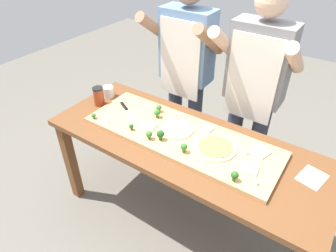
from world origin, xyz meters
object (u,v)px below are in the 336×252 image
Objects in this scene: broccoli_floret_center_left at (149,134)px; broccoli_floret_front_mid at (235,175)px; broccoli_floret_front_right at (94,115)px; broccoli_floret_front_left at (159,108)px; flour_cup at (108,92)px; recipe_note at (312,177)px; chefs_knife at (127,110)px; prep_table at (184,153)px; pizza_slice_near_left at (261,152)px; cheese_crumble_b at (108,122)px; cheese_crumble_d at (176,115)px; broccoli_floret_back_left at (157,113)px; broccoli_floret_back_mid at (131,127)px; pizza_slice_far_right at (149,127)px; broccoli_floret_back_right at (184,147)px; broccoli_floret_center_right at (160,134)px; pizza_whole_white_garlic at (178,129)px; pizza_slice_near_right at (208,128)px; pizza_whole_pesto_green at (215,147)px; cheese_crumble_c at (256,183)px; cheese_crumble_a at (246,152)px; sauce_jar at (99,96)px; cook_right at (254,87)px; cook_left at (186,68)px; pizza_slice_center at (250,168)px.

broccoli_floret_front_mid reaches higher than broccoli_floret_center_left.
broccoli_floret_front_left is at bearing 44.97° from broccoli_floret_front_right.
flour_cup is 0.54× the size of recipe_note.
chefs_knife reaches higher than recipe_note.
prep_table is 0.49m from pizza_slice_near_left.
broccoli_floret_front_right is at bearing -170.27° from cheese_crumble_b.
cheese_crumble_d is (0.33, 0.15, 0.00)m from chefs_knife.
broccoli_floret_center_left is at bearing -142.11° from prep_table.
broccoli_floret_back_mid is (-0.05, -0.22, -0.01)m from broccoli_floret_back_left.
broccoli_floret_front_right reaches higher than pizza_slice_far_right.
broccoli_floret_back_right is 0.70× the size of flour_cup.
broccoli_floret_center_right is at bearing 173.91° from broccoli_floret_back_right.
pizza_whole_white_garlic is 3.01× the size of pizza_slice_near_right.
chefs_knife and pizza_whole_pesto_green have the same top height.
chefs_knife is 1.05m from cheese_crumble_c.
broccoli_floret_front_left reaches higher than broccoli_floret_back_mid.
prep_table is 101.29× the size of cheese_crumble_a.
sauce_jar is (-0.59, -0.17, 0.04)m from cheese_crumble_d.
cook_right is at bearing 38.16° from broccoli_floret_front_left.
broccoli_floret_center_right is 0.47× the size of sauce_jar.
pizza_slice_near_right is 0.62m from cook_left.
prep_table is at bearing -170.92° from recipe_note.
pizza_slice_near_left reaches higher than prep_table.
broccoli_floret_back_right reaches higher than pizza_whole_white_garlic.
pizza_slice_near_left and pizza_slice_far_right have the same top height.
broccoli_floret_front_mid is 1.26m from flour_cup.
sauce_jar reaches higher than broccoli_floret_center_right.
cook_right reaches higher than pizza_slice_near_left.
chefs_knife is at bearing 178.88° from pizza_whole_pesto_green.
pizza_whole_white_garlic is 0.31m from broccoli_floret_back_mid.
pizza_slice_center is 0.68m from cheese_crumble_d.
broccoli_floret_center_right is at bearing -71.09° from cook_left.
sauce_jar is at bearing 165.62° from broccoli_floret_center_left.
cheese_crumble_a reaches higher than cheese_crumble_c.
cheese_crumble_b is at bearing -103.84° from cook_left.
broccoli_floret_center_right is 0.42× the size of recipe_note.
cook_left is at bearing 151.39° from pizza_slice_near_left.
broccoli_floret_back_left is 0.51m from cook_left.
recipe_note is (0.55, 0.11, -0.03)m from pizza_whole_pesto_green.
broccoli_floret_front_mid is 0.95m from cheese_crumble_b.
cheese_crumble_d is (-0.01, 0.32, -0.03)m from broccoli_floret_center_left.
broccoli_floret_back_right is at bearing -102.00° from cook_right.
pizza_whole_pesto_green is 3.73× the size of pizza_slice_near_right.
flour_cup is (-1.19, 0.07, 0.00)m from cheese_crumble_a.
broccoli_floret_front_left reaches higher than broccoli_floret_front_right.
pizza_whole_pesto_green is 0.54m from broccoli_floret_front_left.
prep_table is at bearing 16.40° from cheese_crumble_b.
cheese_crumble_a is at bearing 15.72° from broccoli_floret_back_mid.
pizza_slice_far_right is at bearing -179.91° from pizza_slice_center.
prep_table is 0.34m from broccoli_floret_back_left.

